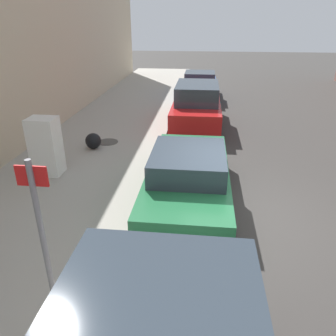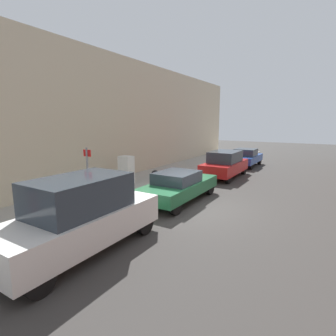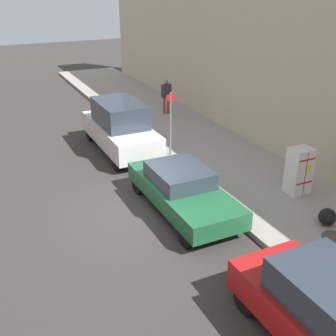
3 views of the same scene
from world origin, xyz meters
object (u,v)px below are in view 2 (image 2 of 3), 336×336
(parked_van_white, at_px, (81,215))
(parked_sedan_green, at_px, (179,186))
(street_sign_post, at_px, (88,179))
(trash_bag, at_px, (155,174))
(discarded_refrigerator, at_px, (126,170))
(parked_hatchback_blue, at_px, (246,157))
(parked_suv_red, at_px, (225,164))

(parked_van_white, distance_m, parked_sedan_green, 5.59)
(street_sign_post, bearing_deg, trash_bag, 104.36)
(discarded_refrigerator, distance_m, street_sign_post, 5.39)
(discarded_refrigerator, xyz_separation_m, parked_sedan_green, (3.87, -0.87, -0.22))
(parked_hatchback_blue, bearing_deg, street_sign_post, -95.68)
(discarded_refrigerator, relative_size, parked_hatchback_blue, 0.39)
(discarded_refrigerator, xyz_separation_m, trash_bag, (0.61, 1.98, -0.53))
(trash_bag, height_order, parked_suv_red, parked_suv_red)
(discarded_refrigerator, distance_m, trash_bag, 2.14)
(trash_bag, height_order, parked_hatchback_blue, parked_hatchback_blue)
(discarded_refrigerator, bearing_deg, parked_hatchback_blue, 69.74)
(parked_sedan_green, bearing_deg, parked_van_white, -90.00)
(parked_sedan_green, bearing_deg, discarded_refrigerator, 167.30)
(parked_hatchback_blue, bearing_deg, parked_suv_red, -90.00)
(trash_bag, height_order, parked_van_white, parked_van_white)
(discarded_refrigerator, height_order, parked_suv_red, discarded_refrigerator)
(street_sign_post, xyz_separation_m, parked_hatchback_blue, (1.52, 15.29, -0.86))
(discarded_refrigerator, distance_m, parked_suv_red, 6.60)
(street_sign_post, distance_m, trash_bag, 7.10)
(discarded_refrigerator, relative_size, trash_bag, 3.07)
(parked_sedan_green, height_order, parked_suv_red, parked_suv_red)
(parked_van_white, xyz_separation_m, parked_sedan_green, (0.00, 5.58, -0.33))
(parked_hatchback_blue, bearing_deg, discarded_refrigerator, -110.26)
(street_sign_post, distance_m, parked_sedan_green, 4.31)
(parked_suv_red, relative_size, parked_hatchback_blue, 1.09)
(trash_bag, xyz_separation_m, parked_hatchback_blue, (3.26, 8.51, 0.32))
(trash_bag, bearing_deg, discarded_refrigerator, -107.23)
(trash_bag, distance_m, parked_hatchback_blue, 9.12)
(street_sign_post, height_order, parked_sedan_green, street_sign_post)
(parked_sedan_green, distance_m, parked_suv_red, 6.22)
(street_sign_post, bearing_deg, parked_van_white, -47.27)
(discarded_refrigerator, distance_m, parked_van_white, 7.53)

